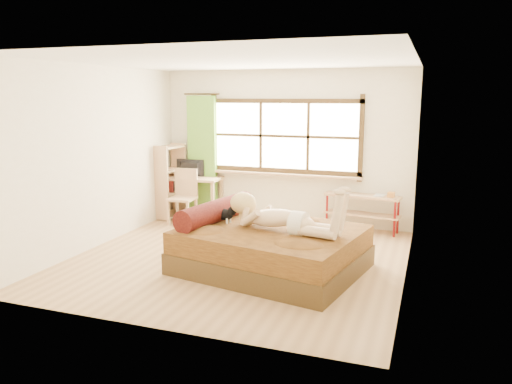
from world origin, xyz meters
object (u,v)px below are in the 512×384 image
at_px(desk, 188,182).
at_px(bookshelf, 170,181).
at_px(bed, 268,247).
at_px(chair, 184,193).
at_px(pipe_shelf, 363,204).
at_px(kitten, 223,213).
at_px(woman, 282,205).

relative_size(desk, bookshelf, 0.93).
xyz_separation_m(bed, chair, (-2.18, 1.83, 0.24)).
xyz_separation_m(desk, pipe_shelf, (3.20, 0.12, -0.21)).
bearing_deg(kitten, woman, 1.32).
bearing_deg(bookshelf, pipe_shelf, 11.96).
relative_size(bed, desk, 1.99).
bearing_deg(woman, desk, 148.87).
height_order(bed, bookshelf, bookshelf).
distance_m(kitten, pipe_shelf, 2.74).
bearing_deg(chair, kitten, -52.29).
distance_m(kitten, desk, 2.65).
height_order(chair, pipe_shelf, chair).
distance_m(bed, desk, 3.18).
xyz_separation_m(woman, kitten, (-0.87, 0.15, -0.20)).
bearing_deg(kitten, chair, 142.17).
bearing_deg(kitten, pipe_shelf, 65.61).
bearing_deg(pipe_shelf, woman, -98.83).
distance_m(woman, pipe_shelf, 2.51).
relative_size(woman, bookshelf, 1.14).
xyz_separation_m(kitten, bookshelf, (-1.93, 1.99, 0.00)).
xyz_separation_m(desk, chair, (0.09, -0.36, -0.13)).
bearing_deg(kitten, bookshelf, 145.21).
distance_m(chair, bookshelf, 0.51).
height_order(desk, chair, chair).
distance_m(bed, kitten, 0.78).
xyz_separation_m(chair, bookshelf, (-0.41, 0.25, 0.15)).
xyz_separation_m(kitten, desk, (-1.61, 2.10, -0.02)).
distance_m(bed, woman, 0.62).
relative_size(woman, kitten, 4.67).
bearing_deg(woman, chair, 152.71).
bearing_deg(desk, woman, -45.58).
bearing_deg(desk, bed, -47.26).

